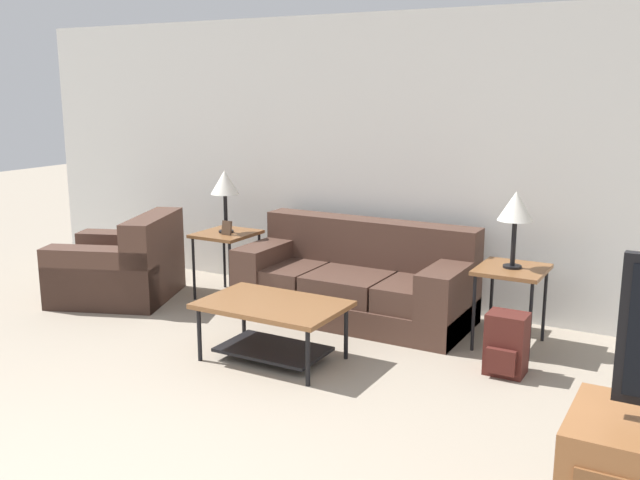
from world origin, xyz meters
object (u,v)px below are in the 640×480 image
(armchair, at_px, (121,269))
(side_table_left, at_px, (226,239))
(table_lamp_right, at_px, (516,208))
(backpack, at_px, (506,345))
(coffee_table, at_px, (273,317))
(couch, at_px, (356,284))
(side_table_right, at_px, (512,276))
(table_lamp_left, at_px, (225,184))

(armchair, distance_m, side_table_left, 1.03)
(side_table_left, relative_size, table_lamp_right, 1.07)
(armchair, height_order, table_lamp_right, table_lamp_right)
(backpack, bearing_deg, armchair, 179.61)
(armchair, distance_m, coffee_table, 2.18)
(couch, xyz_separation_m, side_table_right, (1.34, -0.05, 0.26))
(armchair, distance_m, table_lamp_left, 1.27)
(side_table_right, height_order, backpack, side_table_right)
(table_lamp_left, bearing_deg, side_table_left, 90.00)
(couch, xyz_separation_m, coffee_table, (-0.08, -1.19, 0.03))
(backpack, bearing_deg, couch, 157.48)
(couch, distance_m, armchair, 2.25)
(couch, bearing_deg, side_table_right, -2.09)
(side_table_right, height_order, table_lamp_right, table_lamp_right)
(table_lamp_right, xyz_separation_m, backpack, (0.13, -0.56, -0.86))
(coffee_table, relative_size, side_table_left, 1.66)
(couch, xyz_separation_m, backpack, (1.47, -0.61, -0.08))
(couch, bearing_deg, table_lamp_left, -177.91)
(table_lamp_right, bearing_deg, couch, 177.91)
(couch, distance_m, coffee_table, 1.19)
(coffee_table, xyz_separation_m, side_table_left, (-1.26, 1.14, 0.23))
(side_table_left, distance_m, table_lamp_left, 0.52)
(table_lamp_left, relative_size, table_lamp_right, 1.00)
(couch, height_order, table_lamp_right, table_lamp_right)
(couch, distance_m, side_table_right, 1.37)
(table_lamp_right, bearing_deg, side_table_right, 135.00)
(coffee_table, height_order, backpack, same)
(side_table_left, xyz_separation_m, table_lamp_right, (2.68, -0.00, 0.52))
(table_lamp_right, bearing_deg, coffee_table, -141.43)
(table_lamp_right, height_order, backpack, table_lamp_right)
(armchair, xyz_separation_m, side_table_left, (0.84, 0.54, 0.28))
(side_table_right, bearing_deg, backpack, -77.06)
(side_table_right, xyz_separation_m, table_lamp_left, (-2.68, -0.00, 0.52))
(armchair, relative_size, coffee_table, 1.25)
(armchair, height_order, side_table_right, armchair)
(side_table_right, bearing_deg, table_lamp_right, -45.00)
(side_table_left, height_order, table_lamp_left, table_lamp_left)
(coffee_table, distance_m, table_lamp_right, 1.97)
(armchair, height_order, side_table_left, armchair)
(coffee_table, bearing_deg, side_table_left, 137.85)
(table_lamp_left, xyz_separation_m, table_lamp_right, (2.68, 0.00, 0.00))
(couch, xyz_separation_m, side_table_left, (-1.34, -0.05, 0.26))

